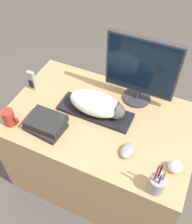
{
  "coord_description": "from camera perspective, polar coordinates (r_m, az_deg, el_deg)",
  "views": [
    {
      "loc": [
        0.4,
        -0.57,
        1.91
      ],
      "look_at": [
        -0.02,
        0.35,
        0.76
      ],
      "focal_mm": 42.0,
      "sensor_mm": 36.0,
      "label": 1
    }
  ],
  "objects": [
    {
      "name": "ground_plane",
      "position": [
        2.03,
        -3.81,
        -21.62
      ],
      "size": [
        12.0,
        12.0,
        0.0
      ],
      "primitive_type": "plane",
      "color": "#4C4742"
    },
    {
      "name": "desk",
      "position": [
        1.86,
        0.82,
        -8.31
      ],
      "size": [
        1.14,
        0.73,
        0.7
      ],
      "color": "tan",
      "rests_on": "ground_plane"
    },
    {
      "name": "keyboard",
      "position": [
        1.59,
        -0.15,
        0.06
      ],
      "size": [
        0.45,
        0.15,
        0.02
      ],
      "color": "black",
      "rests_on": "desk"
    },
    {
      "name": "cat",
      "position": [
        1.53,
        0.4,
        1.72
      ],
      "size": [
        0.35,
        0.17,
        0.13
      ],
      "color": "white",
      "rests_on": "keyboard"
    },
    {
      "name": "monitor",
      "position": [
        1.54,
        9.81,
        9.13
      ],
      "size": [
        0.43,
        0.18,
        0.45
      ],
      "color": "#333338",
      "rests_on": "desk"
    },
    {
      "name": "computer_mouse",
      "position": [
        1.42,
        6.77,
        -8.33
      ],
      "size": [
        0.07,
        0.1,
        0.04
      ],
      "color": "gray",
      "rests_on": "desk"
    },
    {
      "name": "coffee_mug",
      "position": [
        1.59,
        -18.35,
        -1.17
      ],
      "size": [
        0.11,
        0.07,
        0.1
      ],
      "color": "#9E2D23",
      "rests_on": "desk"
    },
    {
      "name": "pen_cup",
      "position": [
        1.31,
        13.1,
        -14.97
      ],
      "size": [
        0.08,
        0.08,
        0.22
      ],
      "color": "#939399",
      "rests_on": "desk"
    },
    {
      "name": "baseball",
      "position": [
        1.4,
        16.81,
        -11.29
      ],
      "size": [
        0.07,
        0.07,
        0.07
      ],
      "color": "silver",
      "rests_on": "desk"
    },
    {
      "name": "phone",
      "position": [
        1.76,
        -13.83,
        6.69
      ],
      "size": [
        0.05,
        0.03,
        0.14
      ],
      "color": "#99999E",
      "rests_on": "desk"
    },
    {
      "name": "book_stack",
      "position": [
        1.53,
        -10.88,
        -2.5
      ],
      "size": [
        0.23,
        0.18,
        0.07
      ],
      "color": "black",
      "rests_on": "desk"
    }
  ]
}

